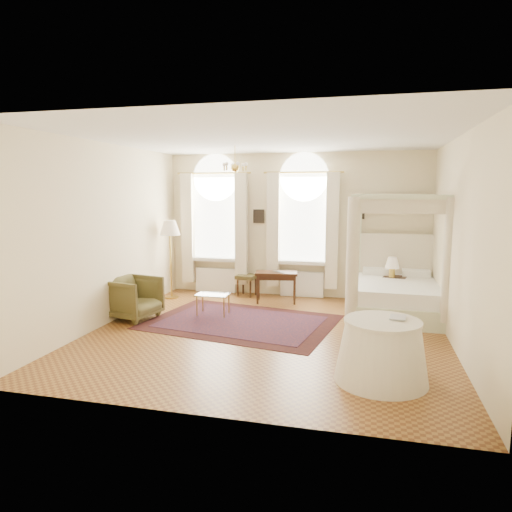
# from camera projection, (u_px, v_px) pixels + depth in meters

# --- Properties ---
(ground) EXTENTS (6.00, 6.00, 0.00)m
(ground) POSITION_uv_depth(u_px,v_px,m) (266.00, 334.00, 7.87)
(ground) COLOR brown
(ground) RESTS_ON ground
(room_walls) EXTENTS (6.00, 6.00, 6.00)m
(room_walls) POSITION_uv_depth(u_px,v_px,m) (267.00, 219.00, 7.58)
(room_walls) COLOR beige
(room_walls) RESTS_ON ground
(window_left) EXTENTS (1.62, 0.27, 3.29)m
(window_left) POSITION_uv_depth(u_px,v_px,m) (215.00, 231.00, 10.86)
(window_left) COLOR silver
(window_left) RESTS_ON room_walls
(window_right) EXTENTS (1.62, 0.27, 3.29)m
(window_right) POSITION_uv_depth(u_px,v_px,m) (303.00, 233.00, 10.37)
(window_right) COLOR silver
(window_right) RESTS_ON room_walls
(chandelier) EXTENTS (0.51, 0.45, 0.50)m
(chandelier) POSITION_uv_depth(u_px,v_px,m) (235.00, 167.00, 8.82)
(chandelier) COLOR #B4933C
(chandelier) RESTS_ON room_walls
(wall_pictures) EXTENTS (2.54, 0.03, 0.39)m
(wall_pictures) POSITION_uv_depth(u_px,v_px,m) (299.00, 215.00, 10.43)
(wall_pictures) COLOR black
(wall_pictures) RESTS_ON room_walls
(canopy_bed) EXTENTS (1.87, 2.26, 2.38)m
(canopy_bed) POSITION_uv_depth(u_px,v_px,m) (397.00, 288.00, 8.97)
(canopy_bed) COLOR beige
(canopy_bed) RESTS_ON ground
(nightstand) EXTENTS (0.54, 0.50, 0.66)m
(nightstand) POSITION_uv_depth(u_px,v_px,m) (395.00, 292.00, 9.64)
(nightstand) COLOR #331D0E
(nightstand) RESTS_ON ground
(nightstand_lamp) EXTENTS (0.29, 0.29, 0.42)m
(nightstand_lamp) POSITION_uv_depth(u_px,v_px,m) (392.00, 264.00, 9.47)
(nightstand_lamp) COLOR #B4933C
(nightstand_lamp) RESTS_ON nightstand
(writing_desk) EXTENTS (0.98, 0.62, 0.68)m
(writing_desk) POSITION_uv_depth(u_px,v_px,m) (276.00, 276.00, 9.99)
(writing_desk) COLOR #331D0E
(writing_desk) RESTS_ON ground
(laptop) EXTENTS (0.35, 0.28, 0.02)m
(laptop) POSITION_uv_depth(u_px,v_px,m) (279.00, 272.00, 9.94)
(laptop) COLOR black
(laptop) RESTS_ON writing_desk
(stool) EXTENTS (0.49, 0.49, 0.49)m
(stool) POSITION_uv_depth(u_px,v_px,m) (247.00, 278.00, 10.66)
(stool) COLOR #453F1D
(stool) RESTS_ON ground
(armchair) EXTENTS (1.04, 1.02, 0.80)m
(armchair) POSITION_uv_depth(u_px,v_px,m) (133.00, 298.00, 8.76)
(armchair) COLOR #4B4320
(armchair) RESTS_ON ground
(coffee_table) EXTENTS (0.65, 0.46, 0.43)m
(coffee_table) POSITION_uv_depth(u_px,v_px,m) (213.00, 296.00, 8.98)
(coffee_table) COLOR silver
(coffee_table) RESTS_ON ground
(floor_lamp) EXTENTS (0.46, 0.46, 1.78)m
(floor_lamp) POSITION_uv_depth(u_px,v_px,m) (170.00, 232.00, 10.28)
(floor_lamp) COLOR #B4933C
(floor_lamp) RESTS_ON ground
(oriental_rug) EXTENTS (3.72, 2.95, 0.01)m
(oriental_rug) POSITION_uv_depth(u_px,v_px,m) (241.00, 322.00, 8.55)
(oriental_rug) COLOR #39130D
(oriental_rug) RESTS_ON ground
(side_table) EXTENTS (1.19, 1.19, 0.81)m
(side_table) POSITION_uv_depth(u_px,v_px,m) (382.00, 351.00, 5.86)
(side_table) COLOR white
(side_table) RESTS_ON ground
(book) EXTENTS (0.23, 0.29, 0.03)m
(book) POSITION_uv_depth(u_px,v_px,m) (390.00, 317.00, 5.90)
(book) COLOR black
(book) RESTS_ON side_table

